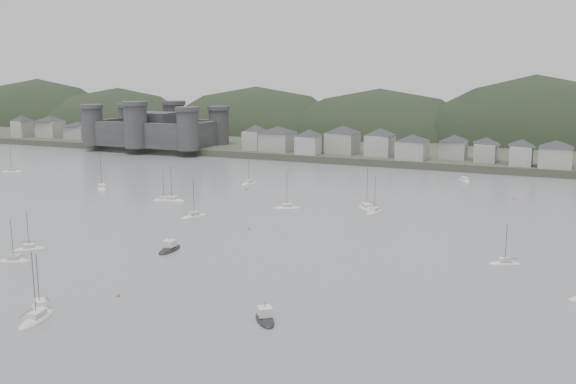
% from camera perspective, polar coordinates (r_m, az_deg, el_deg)
% --- Properties ---
extents(ground, '(900.00, 900.00, 0.00)m').
position_cam_1_polar(ground, '(114.60, -15.89, -9.30)').
color(ground, slate).
rests_on(ground, ground).
extents(far_shore_land, '(900.00, 250.00, 3.00)m').
position_cam_1_polar(far_shore_land, '(384.85, 13.70, 4.86)').
color(far_shore_land, '#383D2D').
rests_on(far_shore_land, ground).
extents(forested_ridge, '(851.55, 103.94, 102.57)m').
position_cam_1_polar(forested_ridge, '(360.46, 13.60, 2.44)').
color(forested_ridge, black).
rests_on(forested_ridge, ground).
extents(castle, '(66.00, 43.00, 20.00)m').
position_cam_1_polar(castle, '(324.75, -11.79, 5.59)').
color(castle, '#37373A').
rests_on(castle, far_shore_land).
extents(waterfront_town, '(451.48, 28.46, 12.92)m').
position_cam_1_polar(waterfront_town, '(267.24, 19.90, 3.64)').
color(waterfront_town, '#A19F93').
rests_on(waterfront_town, far_shore_land).
extents(sailboat_lead, '(6.36, 6.03, 9.12)m').
position_cam_1_polar(sailboat_lead, '(151.10, -22.21, -4.77)').
color(sailboat_lead, silver).
rests_on(sailboat_lead, ground).
extents(moored_fleet, '(267.23, 171.14, 13.21)m').
position_cam_1_polar(moored_fleet, '(161.86, -3.94, -3.00)').
color(moored_fleet, silver).
rests_on(moored_fleet, ground).
extents(motor_launch_near, '(6.69, 7.54, 3.79)m').
position_cam_1_polar(motor_launch_near, '(101.71, -2.09, -11.30)').
color(motor_launch_near, black).
rests_on(motor_launch_near, ground).
extents(motor_launch_far, '(3.72, 8.43, 3.95)m').
position_cam_1_polar(motor_launch_far, '(141.92, -10.58, -5.07)').
color(motor_launch_far, black).
rests_on(motor_launch_far, ground).
extents(mooring_buoys, '(169.24, 120.79, 0.70)m').
position_cam_1_polar(mooring_buoys, '(170.93, -0.37, -2.25)').
color(mooring_buoys, '#C37241').
rests_on(mooring_buoys, ground).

